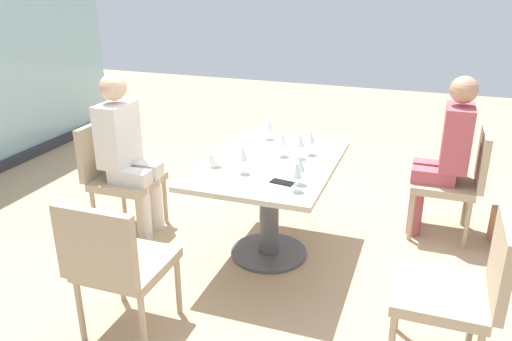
% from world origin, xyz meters
% --- Properties ---
extents(ground_plane, '(12.00, 12.00, 0.00)m').
position_xyz_m(ground_plane, '(0.00, 0.00, 0.00)').
color(ground_plane, tan).
extents(dining_table_main, '(1.25, 0.89, 0.73)m').
position_xyz_m(dining_table_main, '(0.00, 0.00, 0.54)').
color(dining_table_main, '#BCB29E').
rests_on(dining_table_main, ground_plane).
extents(chair_front_right, '(0.46, 0.50, 0.87)m').
position_xyz_m(chair_front_right, '(0.77, -1.26, 0.50)').
color(chair_front_right, tan).
rests_on(chair_front_right, ground_plane).
extents(chair_near_window, '(0.46, 0.51, 0.87)m').
position_xyz_m(chair_near_window, '(0.00, 1.26, 0.50)').
color(chair_near_window, tan).
rests_on(chair_near_window, ground_plane).
extents(chair_far_left, '(0.50, 0.46, 0.87)m').
position_xyz_m(chair_far_left, '(-1.14, 0.50, 0.50)').
color(chair_far_left, tan).
rests_on(chair_far_left, ground_plane).
extents(chair_front_left, '(0.46, 0.50, 0.87)m').
position_xyz_m(chair_front_left, '(-0.77, -1.26, 0.50)').
color(chair_front_left, tan).
rests_on(chair_front_left, ground_plane).
extents(person_front_right, '(0.34, 0.39, 1.26)m').
position_xyz_m(person_front_right, '(0.77, -1.15, 0.70)').
color(person_front_right, '#B24C56').
rests_on(person_front_right, ground_plane).
extents(person_near_window, '(0.34, 0.39, 1.26)m').
position_xyz_m(person_near_window, '(-0.00, 1.15, 0.70)').
color(person_near_window, silver).
rests_on(person_near_window, ground_plane).
extents(wine_glass_0, '(0.07, 0.07, 0.18)m').
position_xyz_m(wine_glass_0, '(0.23, -0.23, 0.86)').
color(wine_glass_0, silver).
rests_on(wine_glass_0, dining_table_main).
extents(wine_glass_1, '(0.07, 0.07, 0.18)m').
position_xyz_m(wine_glass_1, '(0.13, -0.05, 0.86)').
color(wine_glass_1, silver).
rests_on(wine_glass_1, dining_table_main).
extents(wine_glass_2, '(0.07, 0.07, 0.18)m').
position_xyz_m(wine_glass_2, '(-0.26, 0.10, 0.86)').
color(wine_glass_2, silver).
rests_on(wine_glass_2, dining_table_main).
extents(wine_glass_3, '(0.07, 0.07, 0.18)m').
position_xyz_m(wine_glass_3, '(0.13, -0.18, 0.86)').
color(wine_glass_3, silver).
rests_on(wine_glass_3, dining_table_main).
extents(wine_glass_4, '(0.07, 0.07, 0.18)m').
position_xyz_m(wine_glass_4, '(-0.43, -0.30, 0.86)').
color(wine_glass_4, silver).
rests_on(wine_glass_4, dining_table_main).
extents(wine_glass_5, '(0.07, 0.07, 0.18)m').
position_xyz_m(wine_glass_5, '(-0.32, -0.29, 0.86)').
color(wine_glass_5, silver).
rests_on(wine_glass_5, dining_table_main).
extents(wine_glass_6, '(0.07, 0.07, 0.18)m').
position_xyz_m(wine_glass_6, '(0.47, 0.17, 0.86)').
color(wine_glass_6, silver).
rests_on(wine_glass_6, dining_table_main).
extents(coffee_cup, '(0.08, 0.08, 0.09)m').
position_xyz_m(coffee_cup, '(-0.21, 0.32, 0.78)').
color(coffee_cup, white).
rests_on(coffee_cup, dining_table_main).
extents(cell_phone_on_table, '(0.09, 0.15, 0.01)m').
position_xyz_m(cell_phone_on_table, '(-0.34, -0.19, 0.73)').
color(cell_phone_on_table, black).
rests_on(cell_phone_on_table, dining_table_main).
extents(handbag_0, '(0.32, 0.21, 0.28)m').
position_xyz_m(handbag_0, '(0.68, -1.64, 0.14)').
color(handbag_0, '#A3704C').
rests_on(handbag_0, ground_plane).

